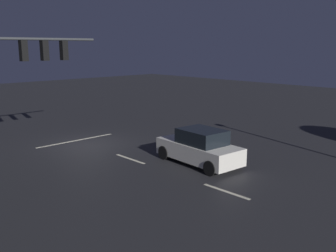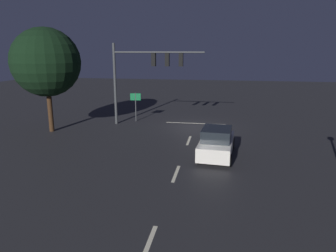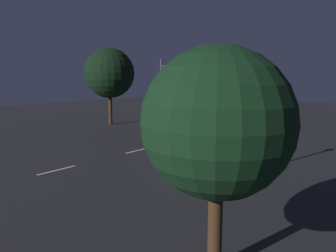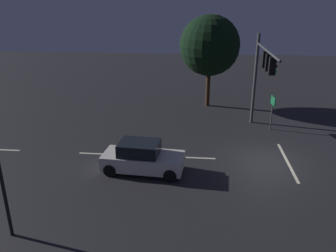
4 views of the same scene
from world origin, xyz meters
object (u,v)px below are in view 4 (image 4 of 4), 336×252
at_px(route_sign, 273,105).
at_px(tree_right_near, 210,46).
at_px(traffic_signal_assembly, 263,68).
at_px(car_approaching, 142,158).

xyz_separation_m(route_sign, tree_right_near, (5.40, 4.41, 3.36)).
bearing_deg(traffic_signal_assembly, car_approaching, 130.01).
distance_m(car_approaching, route_sign, 10.77).
distance_m(traffic_signal_assembly, route_sign, 3.33).
relative_size(car_approaching, route_sign, 1.81).
bearing_deg(car_approaching, route_sign, -48.70).
xyz_separation_m(car_approaching, route_sign, (7.08, -8.06, 0.99)).
bearing_deg(route_sign, tree_right_near, 39.21).
bearing_deg(tree_right_near, route_sign, -140.79).
height_order(traffic_signal_assembly, car_approaching, traffic_signal_assembly).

